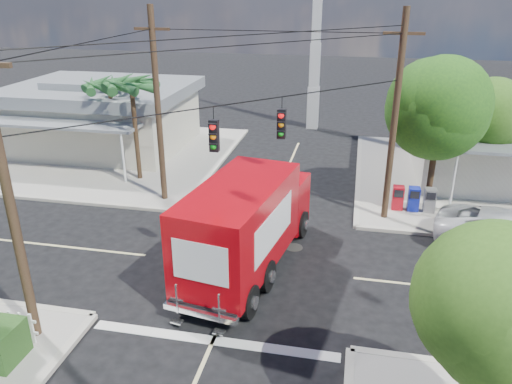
# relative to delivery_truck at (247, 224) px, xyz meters

# --- Properties ---
(ground) EXTENTS (120.00, 120.00, 0.00)m
(ground) POSITION_rel_delivery_truck_xyz_m (-0.10, 0.01, -1.80)
(ground) COLOR black
(ground) RESTS_ON ground
(sidewalk_ne) EXTENTS (14.12, 14.12, 0.14)m
(sidewalk_ne) POSITION_rel_delivery_truck_xyz_m (10.78, 10.89, -1.73)
(sidewalk_ne) COLOR #A6A196
(sidewalk_ne) RESTS_ON ground
(sidewalk_nw) EXTENTS (14.12, 14.12, 0.14)m
(sidewalk_nw) POSITION_rel_delivery_truck_xyz_m (-10.98, 10.89, -1.73)
(sidewalk_nw) COLOR #A6A196
(sidewalk_nw) RESTS_ON ground
(road_markings) EXTENTS (32.00, 32.00, 0.01)m
(road_markings) POSITION_rel_delivery_truck_xyz_m (-0.10, -1.46, -1.79)
(road_markings) COLOR beige
(road_markings) RESTS_ON ground
(building_nw) EXTENTS (10.80, 10.20, 4.30)m
(building_nw) POSITION_rel_delivery_truck_xyz_m (-12.10, 12.48, 0.42)
(building_nw) COLOR beige
(building_nw) RESTS_ON sidewalk_nw
(radio_tower) EXTENTS (0.80, 0.80, 17.00)m
(radio_tower) POSITION_rel_delivery_truck_xyz_m (0.40, 20.01, 3.84)
(radio_tower) COLOR silver
(radio_tower) RESTS_ON ground
(tree_ne_front) EXTENTS (4.21, 4.14, 6.66)m
(tree_ne_front) POSITION_rel_delivery_truck_xyz_m (7.11, 6.77, 2.97)
(tree_ne_front) COLOR #422D1C
(tree_ne_front) RESTS_ON sidewalk_ne
(tree_ne_back) EXTENTS (3.77, 3.66, 5.82)m
(tree_ne_back) POSITION_rel_delivery_truck_xyz_m (9.71, 8.97, 2.39)
(tree_ne_back) COLOR #422D1C
(tree_ne_back) RESTS_ON sidewalk_ne
(palm_nw_front) EXTENTS (3.01, 3.08, 5.59)m
(palm_nw_front) POSITION_rel_delivery_truck_xyz_m (-7.60, 7.51, 3.25)
(palm_nw_front) COLOR #422D1C
(palm_nw_front) RESTS_ON sidewalk_nw
(palm_nw_back) EXTENTS (3.01, 3.08, 5.19)m
(palm_nw_back) POSITION_rel_delivery_truck_xyz_m (-9.60, 9.01, 2.87)
(palm_nw_back) COLOR #422D1C
(palm_nw_back) RESTS_ON sidewalk_nw
(utility_poles) EXTENTS (12.00, 10.68, 9.00)m
(utility_poles) POSITION_rel_delivery_truck_xyz_m (-1.68, 1.62, 2.88)
(utility_poles) COLOR #473321
(utility_poles) RESTS_ON ground
(vending_boxes) EXTENTS (1.90, 0.50, 1.10)m
(vending_boxes) POSITION_rel_delivery_truck_xyz_m (6.40, 6.21, -1.11)
(vending_boxes) COLOR #B50D1A
(vending_boxes) RESTS_ON sidewalk_ne
(delivery_truck) EXTENTS (3.75, 8.45, 3.54)m
(delivery_truck) POSITION_rel_delivery_truck_xyz_m (0.00, 0.00, 0.00)
(delivery_truck) COLOR black
(delivery_truck) RESTS_ON ground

